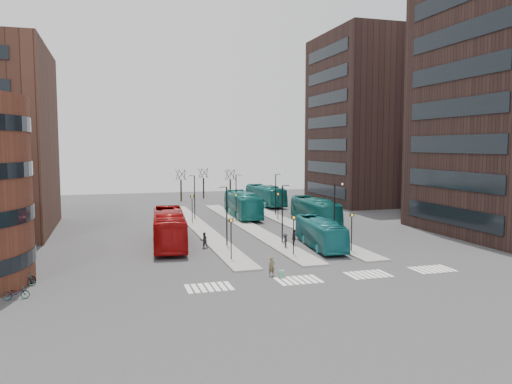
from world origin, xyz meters
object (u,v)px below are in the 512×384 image
object	(u,v)px
suitcase	(282,274)
teal_bus_b	(243,205)
traveller	(272,267)
bicycle_mid	(25,279)
commuter_b	(294,238)
teal_bus_a	(320,233)
bicycle_far	(24,280)
teal_bus_d	(265,195)
bicycle_near	(16,293)
red_bus	(169,228)
commuter_a	(204,240)
teal_bus_c	(315,211)
commuter_c	(285,241)

from	to	relation	value
suitcase	teal_bus_b	distance (m)	33.61
suitcase	traveller	bearing A→B (deg)	147.72
teal_bus_b	bicycle_mid	world-z (taller)	teal_bus_b
teal_bus_b	commuter_b	bearing A→B (deg)	-88.37
teal_bus_a	bicycle_far	size ratio (longest dim) A/B	6.36
teal_bus_d	bicycle_near	xyz separation A→B (m)	(-32.01, -45.91, -1.32)
red_bus	commuter_b	size ratio (longest dim) A/B	7.60
commuter_a	commuter_b	distance (m)	9.19
teal_bus_a	bicycle_mid	size ratio (longest dim) A/B	6.80
teal_bus_c	commuter_c	xyz separation A→B (m)	(-9.18, -13.91, -0.96)
suitcase	teal_bus_a	bearing A→B (deg)	67.54
teal_bus_b	commuter_a	distance (m)	22.36
teal_bus_a	traveller	xyz separation A→B (m)	(-8.26, -9.31, -0.71)
teal_bus_c	teal_bus_d	distance (m)	21.41
teal_bus_b	commuter_a	world-z (taller)	teal_bus_b
teal_bus_a	traveller	distance (m)	12.46
bicycle_mid	teal_bus_b	bearing A→B (deg)	-53.41
teal_bus_c	teal_bus_b	bearing A→B (deg)	133.57
traveller	bicycle_far	distance (m)	18.55
suitcase	commuter_c	distance (m)	11.13
red_bus	teal_bus_a	size ratio (longest dim) A/B	1.26
teal_bus_a	teal_bus_d	bearing A→B (deg)	87.52
suitcase	teal_bus_c	xyz separation A→B (m)	(13.17, 24.28, 1.44)
suitcase	bicycle_far	size ratio (longest dim) A/B	0.34
bicycle_mid	traveller	bearing A→B (deg)	-112.32
teal_bus_b	teal_bus_d	size ratio (longest dim) A/B	1.05
red_bus	commuter_a	size ratio (longest dim) A/B	8.12
traveller	commuter_b	xyz separation A→B (m)	(5.83, 10.39, 0.11)
bicycle_near	bicycle_far	world-z (taller)	bicycle_far
teal_bus_c	bicycle_mid	size ratio (longest dim) A/B	7.99
traveller	commuter_b	size ratio (longest dim) A/B	0.87
bicycle_mid	teal_bus_d	bearing A→B (deg)	-50.89
commuter_a	bicycle_mid	world-z (taller)	commuter_a
suitcase	bicycle_near	size ratio (longest dim) A/B	0.35
commuter_b	traveller	bearing A→B (deg)	156.80
commuter_b	bicycle_far	world-z (taller)	commuter_b
teal_bus_b	bicycle_near	xyz separation A→B (m)	(-24.60, -33.33, -1.40)
teal_bus_b	commuter_c	xyz separation A→B (m)	(-1.61, -22.73, -1.07)
bicycle_near	bicycle_mid	bearing A→B (deg)	-5.39
commuter_a	bicycle_near	world-z (taller)	commuter_a
teal_bus_d	commuter_a	world-z (taller)	teal_bus_d
commuter_c	teal_bus_c	bearing A→B (deg)	150.07
teal_bus_b	traveller	xyz separation A→B (m)	(-6.22, -32.45, -1.07)
teal_bus_a	red_bus	bearing A→B (deg)	167.08
commuter_a	commuter_c	distance (m)	8.17
commuter_c	suitcase	bearing A→B (deg)	-17.60
red_bus	teal_bus_d	size ratio (longest dim) A/B	1.05
teal_bus_a	bicycle_far	world-z (taller)	teal_bus_a
teal_bus_d	traveller	xyz separation A→B (m)	(-13.62, -45.03, -0.99)
bicycle_mid	bicycle_near	bearing A→B (deg)	166.25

